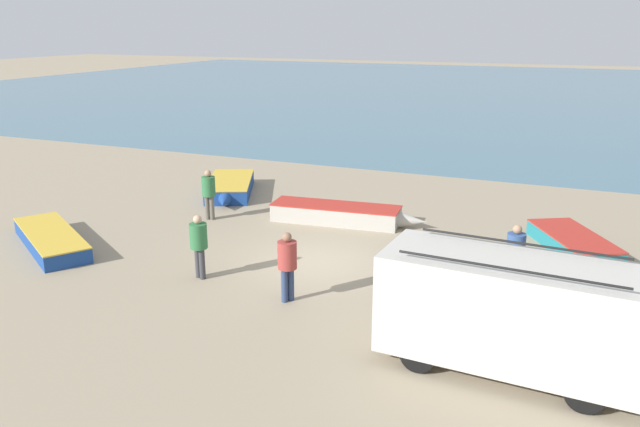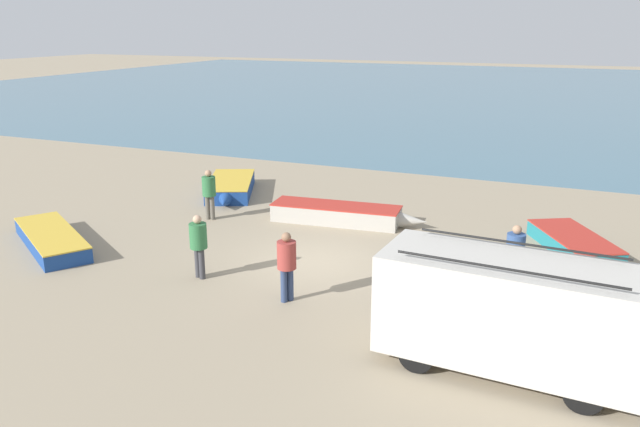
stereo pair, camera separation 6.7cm
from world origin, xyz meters
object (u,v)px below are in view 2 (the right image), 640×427
object	(u,v)px
fishing_rowboat_3	(50,238)
fisherman_0	(287,260)
fishing_rowboat_0	(231,187)
fisherman_1	(209,190)
fisherman_2	(515,252)
fisherman_3	(198,241)
parked_van	(510,311)
fishing_rowboat_2	(572,242)
fishing_rowboat_1	(342,214)

from	to	relation	value
fishing_rowboat_3	fisherman_0	size ratio (longest dim) A/B	2.75
fishing_rowboat_0	fisherman_1	size ratio (longest dim) A/B	2.58
fisherman_0	fisherman_2	distance (m)	5.85
fisherman_3	fisherman_2	bearing A→B (deg)	-53.47
fisherman_1	fisherman_2	distance (m)	10.85
fisherman_0	fisherman_2	xyz separation A→B (m)	(5.11, 2.85, -0.01)
parked_van	fishing_rowboat_2	distance (m)	8.15
fisherman_0	fishing_rowboat_2	bearing A→B (deg)	80.91
fisherman_1	fisherman_3	bearing A→B (deg)	19.45
fishing_rowboat_1	fisherman_1	size ratio (longest dim) A/B	3.07
fishing_rowboat_0	fisherman_3	distance (m)	8.78
fisherman_0	parked_van	bearing A→B (deg)	21.70
fishing_rowboat_3	fisherman_3	size ratio (longest dim) A/B	2.78
fishing_rowboat_3	fisherman_0	distance (m)	8.70
fisherman_1	parked_van	bearing A→B (deg)	49.85
fishing_rowboat_3	fisherman_2	world-z (taller)	fisherman_2
fishing_rowboat_0	fishing_rowboat_3	world-z (taller)	fishing_rowboat_0
fisherman_3	fishing_rowboat_1	bearing A→B (deg)	3.32
fishing_rowboat_1	fishing_rowboat_2	xyz separation A→B (m)	(7.49, 0.26, -0.06)
fishing_rowboat_0	parked_van	bearing A→B (deg)	26.97
fisherman_3	fishing_rowboat_0	bearing A→B (deg)	44.93
fisherman_3	fishing_rowboat_2	bearing A→B (deg)	-35.91
fishing_rowboat_3	fisherman_3	distance (m)	5.85
fishing_rowboat_0	fisherman_2	world-z (taller)	fisherman_2
fishing_rowboat_2	fisherman_0	xyz separation A→B (m)	(-6.42, -6.81, 0.84)
fishing_rowboat_0	fishing_rowboat_1	xyz separation A→B (m)	(5.54, -1.75, 0.01)
fisherman_0	fisherman_2	world-z (taller)	fisherman_0
parked_van	fisherman_0	distance (m)	5.58
fishing_rowboat_1	fisherman_0	size ratio (longest dim) A/B	3.03
fisherman_0	fishing_rowboat_1	bearing A→B (deg)	133.50
fishing_rowboat_2	fisherman_0	bearing A→B (deg)	107.39
parked_van	fisherman_2	xyz separation A→B (m)	(-0.34, 4.07, -0.21)
parked_van	fisherman_3	xyz separation A→B (m)	(-8.29, 1.62, -0.21)
fisherman_1	fisherman_3	xyz separation A→B (m)	(2.67, -4.67, -0.00)
fishing_rowboat_1	fishing_rowboat_2	distance (m)	7.50
fisherman_2	fishing_rowboat_2	bearing A→B (deg)	166.38
fishing_rowboat_1	fishing_rowboat_3	world-z (taller)	fishing_rowboat_1
parked_van	fishing_rowboat_2	xyz separation A→B (m)	(0.98, 8.02, -1.03)
fishing_rowboat_1	fisherman_2	size ratio (longest dim) A/B	3.07
fishing_rowboat_0	fishing_rowboat_3	bearing A→B (deg)	-39.77
fishing_rowboat_0	fishing_rowboat_1	size ratio (longest dim) A/B	0.84
fishing_rowboat_1	fisherman_1	distance (m)	4.74
fishing_rowboat_0	fisherman_1	xyz separation A→B (m)	(1.09, -3.22, 0.78)
parked_van	fisherman_3	distance (m)	8.45
fisherman_1	fishing_rowboat_2	bearing A→B (deg)	87.97
fishing_rowboat_3	fisherman_0	xyz separation A→B (m)	(8.63, -0.77, 0.83)
parked_van	fishing_rowboat_1	world-z (taller)	parked_van
fisherman_1	fisherman_0	bearing A→B (deg)	37.05
fishing_rowboat_2	fisherman_3	size ratio (longest dim) A/B	2.27
fisherman_0	fisherman_1	bearing A→B (deg)	171.57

